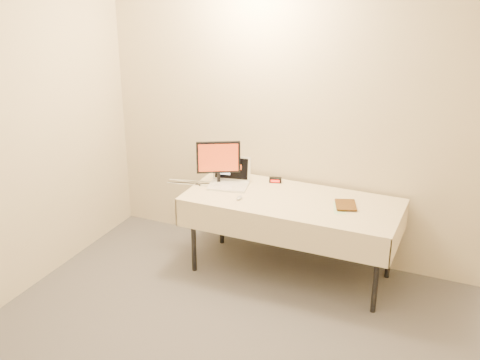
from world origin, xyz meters
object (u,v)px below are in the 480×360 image
at_px(laptop, 230,179).
at_px(book, 336,194).
at_px(monitor, 218,159).
at_px(table, 292,206).

bearing_deg(laptop, book, -15.65).
relative_size(laptop, monitor, 0.98).
bearing_deg(monitor, table, -32.48).
relative_size(monitor, book, 1.82).
height_order(table, laptop, laptop).
distance_m(laptop, book, 1.02).
height_order(monitor, book, monitor).
bearing_deg(laptop, table, -18.87).
distance_m(laptop, monitor, 0.21).
xyz_separation_m(laptop, book, (1.01, -0.07, 0.05)).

